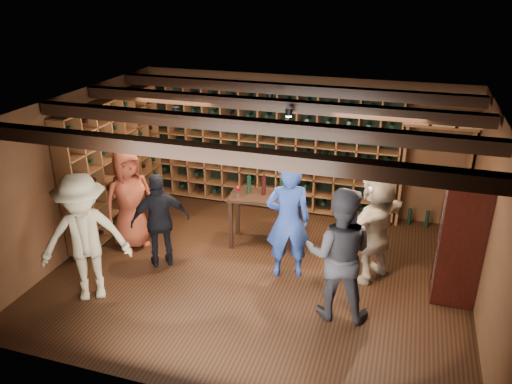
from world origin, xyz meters
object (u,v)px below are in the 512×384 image
(guest_woman_black, at_px, (160,221))
(guest_beige, at_px, (375,225))
(display_cabinet, at_px, (460,243))
(guest_khaki, at_px, (85,238))
(man_grey_suit, at_px, (339,254))
(tasting_table, at_px, (266,201))
(guest_red_floral, at_px, (129,199))
(man_blue_shirt, at_px, (288,221))

(guest_woman_black, distance_m, guest_beige, 3.14)
(display_cabinet, xyz_separation_m, guest_khaki, (-4.75, -1.45, 0.05))
(man_grey_suit, relative_size, tasting_table, 1.47)
(guest_red_floral, xyz_separation_m, tasting_table, (2.06, 0.69, -0.06))
(guest_khaki, bearing_deg, man_blue_shirt, -2.41)
(guest_khaki, height_order, tasting_table, guest_khaki)
(display_cabinet, bearing_deg, man_blue_shirt, -177.53)
(display_cabinet, relative_size, man_grey_suit, 0.98)
(man_grey_suit, xyz_separation_m, guest_khaki, (-3.28, -0.62, 0.01))
(guest_woman_black, height_order, guest_khaki, guest_khaki)
(display_cabinet, relative_size, guest_beige, 1.03)
(guest_woman_black, bearing_deg, guest_red_floral, -62.09)
(guest_beige, bearing_deg, display_cabinet, 111.74)
(guest_red_floral, distance_m, guest_woman_black, 0.83)
(guest_beige, bearing_deg, man_blue_shirt, -43.07)
(man_blue_shirt, distance_m, guest_woman_black, 1.91)
(display_cabinet, bearing_deg, guest_woman_black, -174.59)
(guest_khaki, bearing_deg, man_grey_suit, -20.73)
(man_blue_shirt, xyz_separation_m, guest_woman_black, (-1.88, -0.30, -0.14))
(guest_woman_black, bearing_deg, man_blue_shirt, 154.14)
(display_cabinet, bearing_deg, guest_beige, 169.38)
(guest_red_floral, height_order, guest_woman_black, guest_red_floral)
(guest_red_floral, distance_m, guest_khaki, 1.44)
(man_blue_shirt, distance_m, guest_beige, 1.23)
(man_blue_shirt, bearing_deg, tasting_table, -73.03)
(guest_woman_black, bearing_deg, guest_khaki, 27.42)
(guest_red_floral, bearing_deg, guest_beige, -48.48)
(display_cabinet, distance_m, guest_khaki, 4.96)
(man_grey_suit, distance_m, guest_red_floral, 3.55)
(man_blue_shirt, bearing_deg, guest_khaki, 10.32)
(display_cabinet, height_order, guest_beige, display_cabinet)
(man_blue_shirt, bearing_deg, guest_red_floral, -20.41)
(tasting_table, bearing_deg, guest_red_floral, -168.04)
(guest_beige, bearing_deg, man_grey_suit, 13.67)
(man_grey_suit, relative_size, guest_khaki, 0.99)
(display_cabinet, height_order, guest_woman_black, display_cabinet)
(guest_red_floral, xyz_separation_m, guest_woman_black, (0.73, -0.38, -0.09))
(man_blue_shirt, height_order, guest_beige, man_blue_shirt)
(man_blue_shirt, bearing_deg, guest_beige, 175.93)
(display_cabinet, height_order, man_grey_suit, man_grey_suit)
(guest_red_floral, bearing_deg, tasting_table, -33.33)
(guest_red_floral, distance_m, guest_beige, 3.82)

